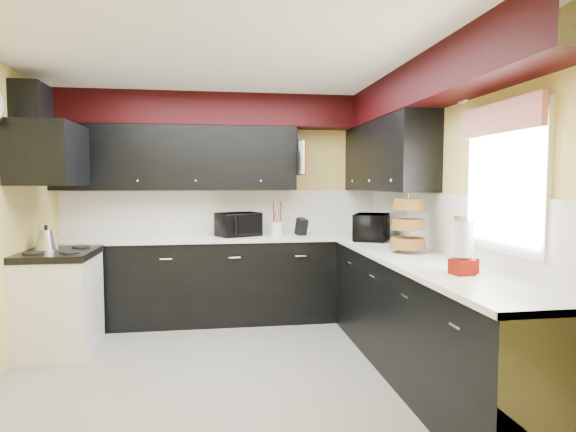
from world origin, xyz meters
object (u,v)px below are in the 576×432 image
object	(u,v)px
toaster_oven	(239,224)
microwave	(372,227)
utensil_crock	(277,229)
knife_block	(301,227)
kettle	(46,240)

from	to	relation	value
toaster_oven	microwave	distance (m)	1.46
microwave	utensil_crock	distance (m)	1.06
microwave	utensil_crock	size ratio (longest dim) A/B	3.20
utensil_crock	toaster_oven	bearing A→B (deg)	175.11
toaster_oven	knife_block	world-z (taller)	toaster_oven
knife_block	kettle	bearing A→B (deg)	170.10
microwave	utensil_crock	xyz separation A→B (m)	(-0.91, 0.54, -0.06)
toaster_oven	utensil_crock	bearing A→B (deg)	-29.15
toaster_oven	knife_block	size ratio (longest dim) A/B	2.34
microwave	knife_block	size ratio (longest dim) A/B	2.55
kettle	toaster_oven	bearing A→B (deg)	20.12
knife_block	kettle	xyz separation A→B (m)	(-2.49, -0.62, -0.03)
toaster_oven	kettle	xyz separation A→B (m)	(-1.79, -0.66, -0.06)
knife_block	kettle	size ratio (longest dim) A/B	0.96
toaster_oven	microwave	xyz separation A→B (m)	(1.34, -0.58, 0.01)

